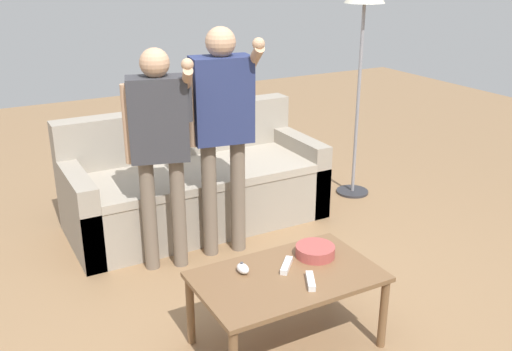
{
  "coord_description": "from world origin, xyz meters",
  "views": [
    {
      "loc": [
        -1.39,
        -2.48,
        1.95
      ],
      "look_at": [
        0.08,
        0.21,
        0.79
      ],
      "focal_mm": 40.33,
      "sensor_mm": 36.0,
      "label": 1
    }
  ],
  "objects": [
    {
      "name": "ground_plane",
      "position": [
        0.0,
        0.0,
        0.0
      ],
      "size": [
        12.0,
        12.0,
        0.0
      ],
      "primitive_type": "plane",
      "color": "#93704C"
    },
    {
      "name": "couch",
      "position": [
        0.17,
        1.38,
        0.3
      ],
      "size": [
        1.93,
        0.84,
        0.85
      ],
      "color": "#9E9384",
      "rests_on": "ground"
    },
    {
      "name": "coffee_table",
      "position": [
        -0.01,
        -0.3,
        0.37
      ],
      "size": [
        0.95,
        0.58,
        0.43
      ],
      "color": "brown",
      "rests_on": "ground"
    },
    {
      "name": "snack_bowl",
      "position": [
        0.22,
        -0.2,
        0.46
      ],
      "size": [
        0.21,
        0.21,
        0.06
      ],
      "primitive_type": "cylinder",
      "color": "#B24C47",
      "rests_on": "coffee_table"
    },
    {
      "name": "game_remote_nunchuk",
      "position": [
        -0.2,
        -0.17,
        0.45
      ],
      "size": [
        0.06,
        0.09,
        0.05
      ],
      "color": "white",
      "rests_on": "coffee_table"
    },
    {
      "name": "floor_lamp",
      "position": [
        1.62,
        1.25,
        1.58
      ],
      "size": [
        0.32,
        0.32,
        1.84
      ],
      "color": "#2D2D33",
      "rests_on": "ground"
    },
    {
      "name": "player_left",
      "position": [
        -0.28,
        0.81,
        0.92
      ],
      "size": [
        0.42,
        0.39,
        1.46
      ],
      "color": "#756656",
      "rests_on": "ground"
    },
    {
      "name": "player_center",
      "position": [
        0.16,
        0.81,
        0.98
      ],
      "size": [
        0.46,
        0.37,
        1.56
      ],
      "color": "#756656",
      "rests_on": "ground"
    },
    {
      "name": "game_remote_wand_near",
      "position": [
        0.04,
        -0.43,
        0.44
      ],
      "size": [
        0.1,
        0.15,
        0.03
      ],
      "color": "white",
      "rests_on": "coffee_table"
    },
    {
      "name": "game_remote_wand_far",
      "position": [
        0.02,
        -0.24,
        0.44
      ],
      "size": [
        0.13,
        0.14,
        0.03
      ],
      "color": "white",
      "rests_on": "coffee_table"
    }
  ]
}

